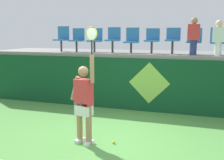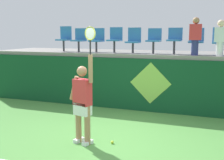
# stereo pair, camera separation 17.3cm
# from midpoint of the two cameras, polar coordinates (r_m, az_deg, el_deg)

# --- Properties ---
(ground_plane) EXTENTS (40.00, 40.00, 0.00)m
(ground_plane) POSITION_cam_midpoint_polar(r_m,az_deg,el_deg) (6.52, -0.44, -12.16)
(ground_plane) COLOR #519342
(court_back_wall) EXTENTS (11.09, 0.20, 1.64)m
(court_back_wall) POSITION_cam_midpoint_polar(r_m,az_deg,el_deg) (8.89, 5.88, -0.90)
(court_back_wall) COLOR #0F4223
(court_back_wall) RESTS_ON ground_plane
(spectator_platform) EXTENTS (11.09, 2.49, 0.12)m
(spectator_platform) POSITION_cam_midpoint_polar(r_m,az_deg,el_deg) (9.93, 7.66, 5.25)
(spectator_platform) COLOR gray
(spectator_platform) RESTS_ON court_back_wall
(tennis_player) EXTENTS (0.73, 0.36, 2.53)m
(tennis_player) POSITION_cam_midpoint_polar(r_m,az_deg,el_deg) (6.12, -5.12, -4.15)
(tennis_player) COLOR white
(tennis_player) RESTS_ON ground_plane
(tennis_ball) EXTENTS (0.07, 0.07, 0.07)m
(tennis_ball) POSITION_cam_midpoint_polar(r_m,az_deg,el_deg) (6.36, 0.84, -12.41)
(tennis_ball) COLOR #D1E533
(tennis_ball) RESTS_ON ground_plane
(stadium_chair_0) EXTENTS (0.44, 0.42, 0.89)m
(stadium_chair_0) POSITION_cam_midpoint_polar(r_m,az_deg,el_deg) (10.41, -9.05, 8.46)
(stadium_chair_0) COLOR #38383D
(stadium_chair_0) RESTS_ON spectator_platform
(stadium_chair_1) EXTENTS (0.44, 0.42, 0.82)m
(stadium_chair_1) POSITION_cam_midpoint_polar(r_m,az_deg,el_deg) (10.13, -6.06, 8.29)
(stadium_chair_1) COLOR #38383D
(stadium_chair_1) RESTS_ON spectator_platform
(stadium_chair_2) EXTENTS (0.44, 0.42, 0.82)m
(stadium_chair_2) POSITION_cam_midpoint_polar(r_m,az_deg,el_deg) (9.85, -2.49, 8.28)
(stadium_chair_2) COLOR #38383D
(stadium_chair_2) RESTS_ON spectator_platform
(stadium_chair_3) EXTENTS (0.44, 0.42, 0.85)m
(stadium_chair_3) POSITION_cam_midpoint_polar(r_m,az_deg,el_deg) (9.62, 1.14, 8.41)
(stadium_chair_3) COLOR #38383D
(stadium_chair_3) RESTS_ON spectator_platform
(stadium_chair_4) EXTENTS (0.44, 0.42, 0.83)m
(stadium_chair_4) POSITION_cam_midpoint_polar(r_m,az_deg,el_deg) (9.44, 4.90, 8.14)
(stadium_chair_4) COLOR #38383D
(stadium_chair_4) RESTS_ON spectator_platform
(stadium_chair_5) EXTENTS (0.44, 0.42, 0.80)m
(stadium_chair_5) POSITION_cam_midpoint_polar(r_m,az_deg,el_deg) (9.27, 8.98, 8.14)
(stadium_chair_5) COLOR #38383D
(stadium_chair_5) RESTS_ON spectator_platform
(stadium_chair_6) EXTENTS (0.44, 0.42, 0.82)m
(stadium_chair_6) POSITION_cam_midpoint_polar(r_m,az_deg,el_deg) (9.17, 13.04, 8.11)
(stadium_chair_6) COLOR #38383D
(stadium_chair_6) RESTS_ON spectator_platform
(stadium_chair_7) EXTENTS (0.44, 0.42, 0.80)m
(stadium_chair_7) POSITION_cam_midpoint_polar(r_m,az_deg,el_deg) (9.12, 17.11, 7.76)
(stadium_chair_7) COLOR #38383D
(stadium_chair_7) RESTS_ON spectator_platform
(stadium_chair_8) EXTENTS (0.44, 0.42, 0.82)m
(stadium_chair_8) POSITION_cam_midpoint_polar(r_m,az_deg,el_deg) (9.11, 21.43, 7.50)
(stadium_chair_8) COLOR #38383D
(stadium_chair_8) RESTS_ON spectator_platform
(spectator_1) EXTENTS (0.34, 0.20, 1.10)m
(spectator_1) POSITION_cam_midpoint_polar(r_m,az_deg,el_deg) (8.67, 16.99, 8.55)
(spectator_1) COLOR navy
(spectator_1) RESTS_ON spectator_platform
(spectator_2) EXTENTS (0.34, 0.21, 1.02)m
(spectator_2) POSITION_cam_midpoint_polar(r_m,az_deg,el_deg) (8.69, 21.52, 8.03)
(spectator_2) COLOR white
(spectator_2) RESTS_ON spectator_platform
(wall_signage_mount) EXTENTS (1.27, 0.01, 1.54)m
(wall_signage_mount) POSITION_cam_midpoint_polar(r_m,az_deg,el_deg) (8.88, 8.17, -6.35)
(wall_signage_mount) COLOR #0F4223
(wall_signage_mount) RESTS_ON ground_plane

